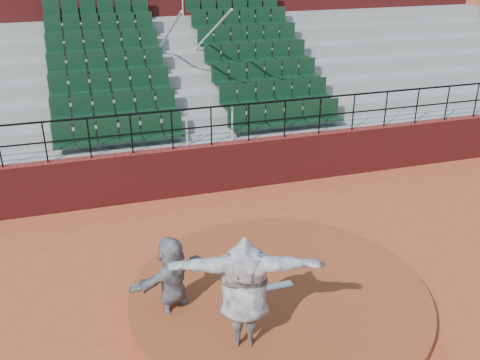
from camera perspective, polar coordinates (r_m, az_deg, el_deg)
name	(u,v)px	position (r m, az deg, el deg)	size (l,w,h in m)	color
ground	(279,302)	(10.20, 4.20, -12.86)	(90.00, 90.00, 0.00)	#AC4526
pitchers_mound	(279,297)	(10.13, 4.22, -12.30)	(5.50, 5.50, 0.25)	brown
pitching_rubber	(277,286)	(10.16, 3.94, -11.18)	(0.60, 0.15, 0.03)	white
boundary_wall	(212,168)	(14.02, -2.98, 1.30)	(24.00, 0.30, 1.30)	maroon
wall_railing	(211,118)	(13.53, -3.11, 6.67)	(24.04, 0.05, 1.03)	black
seating_deck	(183,101)	(17.11, -6.08, 8.38)	(24.00, 5.97, 4.63)	gray
press_box_facade	(159,15)	(20.51, -8.64, 16.98)	(24.00, 3.00, 7.10)	maroon
pitcher	(244,291)	(8.38, 0.44, -11.77)	(2.40, 0.65, 1.95)	black
fielder	(172,280)	(9.40, -7.26, -10.52)	(1.52, 0.48, 1.64)	black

